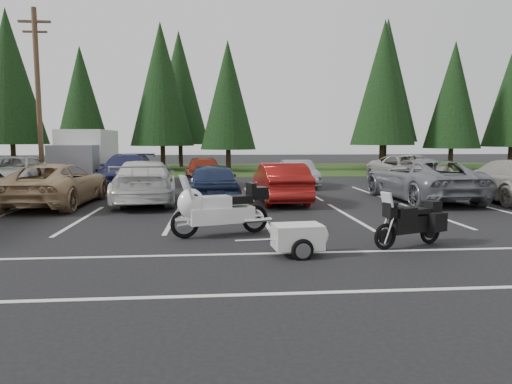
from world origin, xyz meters
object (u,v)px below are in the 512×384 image
Objects in this scene: car_far_3 at (298,174)px; car_far_0 at (13,173)px; car_near_7 at (510,180)px; car_far_1 at (127,171)px; car_far_2 at (204,171)px; car_near_4 at (212,183)px; adventure_motorcycle at (409,218)px; car_near_2 at (56,184)px; car_near_6 at (421,179)px; car_near_3 at (145,182)px; car_far_4 at (409,170)px; cargo_trailer at (297,240)px; box_truck at (84,157)px; utility_pole at (38,94)px; car_near_5 at (280,182)px; touring_motorcycle at (221,205)px.

car_far_0 is at bearing 176.21° from car_far_3.
car_near_7 is 9.43m from car_far_3.
car_far_1 is 3.79m from car_far_2.
adventure_motorcycle is (4.39, -6.96, -0.14)m from car_near_4.
car_far_1 is (1.34, 6.14, 0.07)m from car_near_2.
car_near_3 is at bearing -3.27° from car_near_6.
car_far_2 is at bearing -115.05° from car_near_3.
adventure_motorcycle is (-5.73, -13.29, -0.16)m from car_far_4.
car_far_2 reaches higher than car_near_2.
cargo_trailer is 0.68× the size of adventure_motorcycle.
box_truck is 3.51m from car_far_1.
car_near_3 is 13.82m from car_far_4.
utility_pole is 22.25m from car_near_7.
car_near_5 is at bearing -109.21° from car_far_3.
car_near_3 is at bearing -4.61° from car_near_5.
car_far_0 is 1.23× the size of car_far_2.
car_far_1 reaches higher than car_near_2.
car_far_1 is 12.73m from touring_motorcycle.
car_near_7 is 16.94m from car_far_1.
car_far_0 is (-0.74, -1.70, -3.92)m from utility_pole.
touring_motorcycle is (7.21, -14.07, -0.68)m from box_truck.
car_near_5 is 0.79× the size of car_far_1.
box_truck is at bearing 164.87° from car_far_3.
car_near_7 is (13.87, -0.83, 0.01)m from car_near_3.
touring_motorcycle is 2.65m from cargo_trailer.
car_near_4 is 11.35m from car_near_7.
car_near_2 is at bearing 127.37° from cargo_trailer.
car_far_1 is at bearing 101.49° from adventure_motorcycle.
car_near_4 is 2.19× the size of adventure_motorcycle.
car_near_7 reaches higher than car_near_4.
box_truck reaches higher than car_far_3.
utility_pole reaches higher than car_near_3.
box_truck is 12.54m from car_near_5.
car_far_1 is at bearing -38.86° from box_truck.
car_near_5 is (9.53, -8.11, -0.70)m from box_truck.
car_near_4 reaches higher than car_near_5.
utility_pole is 1.60× the size of car_near_7.
car_near_7 is 0.98× the size of car_far_4.
utility_pole reaches higher than car_near_5.
car_far_3 is at bearing 69.32° from adventure_motorcycle.
adventure_motorcycle is at bearing -54.07° from box_truck.
car_near_3 is 1.20× the size of car_near_4.
box_truck is at bearing 112.54° from cargo_trailer.
adventure_motorcycle is (0.12, -13.11, -0.02)m from car_far_3.
car_far_0 is at bearing -37.62° from car_near_4.
box_truck is 1.02× the size of car_near_2.
car_far_0 is (-7.16, 5.72, -0.02)m from car_near_3.
cargo_trailer is (-6.34, -8.11, -0.49)m from car_near_6.
car_far_4 is at bearing -0.29° from car_far_1.
car_near_3 is 10.67m from car_near_6.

